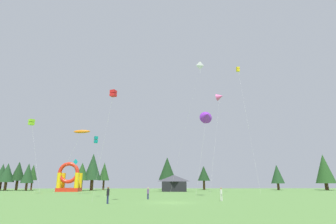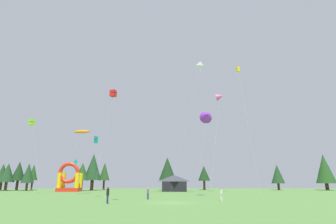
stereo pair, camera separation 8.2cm
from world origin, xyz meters
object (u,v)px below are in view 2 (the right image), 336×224
(kite_yellow_box, at_px, (238,70))
(person_left_edge, at_px, (221,193))
(kite_white_diamond, at_px, (200,66))
(kite_purple_delta, at_px, (207,116))
(festival_tent, at_px, (174,183))
(person_far_side, at_px, (148,192))
(person_midfield, at_px, (108,194))
(kite_red_box, at_px, (113,94))
(kite_cyan_diamond, at_px, (75,163))
(kite_orange_parafoil, at_px, (82,132))
(inflatable_yellow_castle, at_px, (69,180))
(kite_lime_box, at_px, (32,122))
(kite_pink_delta, at_px, (220,97))
(kite_teal_box, at_px, (96,140))

(kite_yellow_box, height_order, person_left_edge, kite_yellow_box)
(kite_white_diamond, distance_m, kite_purple_delta, 17.73)
(kite_purple_delta, bearing_deg, festival_tent, 99.92)
(person_far_side, relative_size, person_midfield, 0.87)
(person_left_edge, relative_size, person_midfield, 0.90)
(kite_yellow_box, bearing_deg, festival_tent, 130.32)
(kite_red_box, xyz_separation_m, person_far_side, (4.39, 7.11, -12.37))
(kite_white_diamond, distance_m, kite_cyan_diamond, 33.08)
(kite_yellow_box, bearing_deg, person_midfield, -138.56)
(kite_orange_parafoil, height_order, person_far_side, kite_orange_parafoil)
(kite_yellow_box, relative_size, inflatable_yellow_castle, 3.76)
(kite_red_box, height_order, kite_yellow_box, kite_yellow_box)
(inflatable_yellow_castle, distance_m, festival_tent, 25.47)
(kite_lime_box, distance_m, kite_orange_parafoil, 9.91)
(kite_pink_delta, distance_m, kite_lime_box, 40.16)
(kite_pink_delta, height_order, inflatable_yellow_castle, kite_pink_delta)
(kite_red_box, xyz_separation_m, kite_orange_parafoil, (-9.48, 20.36, -1.32))
(kite_red_box, distance_m, person_midfield, 12.22)
(kite_pink_delta, bearing_deg, kite_purple_delta, -111.63)
(kite_cyan_diamond, bearing_deg, kite_pink_delta, 6.53)
(festival_tent, bearing_deg, kite_pink_delta, -43.34)
(kite_yellow_box, distance_m, kite_orange_parafoil, 34.80)
(kite_cyan_diamond, relative_size, person_left_edge, 3.87)
(person_midfield, bearing_deg, kite_purple_delta, -89.42)
(kite_orange_parafoil, relative_size, festival_tent, 2.15)
(festival_tent, bearing_deg, kite_lime_box, -151.54)
(kite_teal_box, bearing_deg, person_midfield, -67.98)
(festival_tent, bearing_deg, inflatable_yellow_castle, -179.62)
(kite_purple_delta, bearing_deg, kite_white_diamond, 85.15)
(kite_teal_box, xyz_separation_m, kite_cyan_diamond, (-6.55, 11.63, -2.88))
(kite_cyan_diamond, xyz_separation_m, person_midfield, (10.83, -22.20, -4.94))
(kite_white_diamond, distance_m, person_far_side, 31.65)
(person_midfield, height_order, inflatable_yellow_castle, inflatable_yellow_castle)
(kite_teal_box, relative_size, inflatable_yellow_castle, 1.37)
(kite_lime_box, relative_size, kite_orange_parafoil, 1.14)
(kite_white_diamond, height_order, kite_lime_box, kite_white_diamond)
(kite_teal_box, bearing_deg, person_far_side, -21.51)
(inflatable_yellow_castle, bearing_deg, kite_lime_box, -102.20)
(kite_red_box, height_order, kite_orange_parafoil, kite_red_box)
(kite_yellow_box, xyz_separation_m, festival_tent, (-13.03, 15.35, -23.49))
(kite_lime_box, height_order, kite_cyan_diamond, kite_lime_box)
(person_far_side, distance_m, festival_tent, 28.63)
(person_left_edge, bearing_deg, kite_yellow_box, 50.42)
(kite_white_diamond, bearing_deg, person_midfield, -124.07)
(person_midfield, bearing_deg, kite_yellow_box, -86.04)
(kite_cyan_diamond, bearing_deg, person_left_edge, -36.21)
(kite_teal_box, distance_m, festival_tent, 29.19)
(kite_teal_box, height_order, kite_yellow_box, kite_yellow_box)
(kite_lime_box, xyz_separation_m, kite_orange_parafoil, (9.74, 0.72, -1.68))
(kite_teal_box, height_order, kite_orange_parafoil, kite_orange_parafoil)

